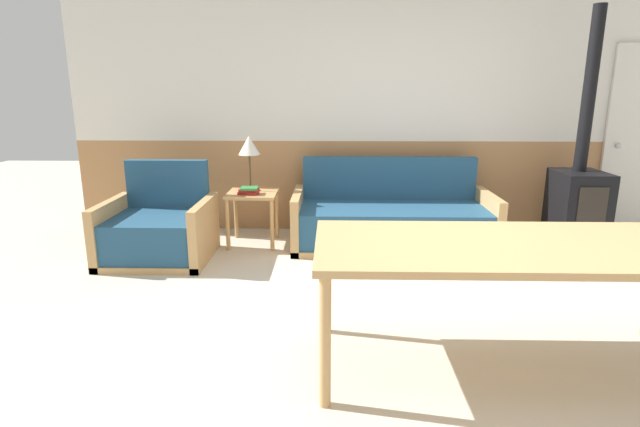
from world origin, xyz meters
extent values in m
plane|color=beige|center=(0.00, 0.00, 0.00)|extent=(16.00, 16.00, 0.00)
cube|color=#AD7A4C|center=(0.00, 2.63, 0.50)|extent=(7.20, 0.06, 1.01)
cube|color=silver|center=(0.00, 2.63, 1.85)|extent=(7.20, 0.06, 1.69)
cube|color=tan|center=(-0.14, 1.99, 0.03)|extent=(2.00, 0.88, 0.06)
cube|color=navy|center=(-0.14, 1.97, 0.24)|extent=(1.84, 0.80, 0.35)
cube|color=navy|center=(-0.14, 2.38, 0.64)|extent=(1.84, 0.10, 0.45)
cube|color=tan|center=(-1.10, 1.99, 0.28)|extent=(0.08, 0.88, 0.55)
cube|color=tan|center=(0.82, 1.99, 0.28)|extent=(0.08, 0.88, 0.55)
cube|color=tan|center=(-2.38, 1.53, 0.03)|extent=(0.96, 0.85, 0.06)
cube|color=navy|center=(-2.38, 1.51, 0.24)|extent=(0.80, 0.77, 0.36)
cube|color=navy|center=(-2.38, 1.90, 0.65)|extent=(0.80, 0.10, 0.47)
cube|color=tan|center=(-2.82, 1.53, 0.28)|extent=(0.08, 0.85, 0.56)
cube|color=tan|center=(-1.94, 1.53, 0.28)|extent=(0.08, 0.85, 0.56)
cube|color=tan|center=(-1.56, 2.02, 0.53)|extent=(0.50, 0.50, 0.03)
cylinder|color=tan|center=(-1.78, 1.80, 0.26)|extent=(0.04, 0.04, 0.51)
cylinder|color=tan|center=(-1.34, 1.80, 0.26)|extent=(0.04, 0.04, 0.51)
cylinder|color=tan|center=(-1.78, 2.24, 0.26)|extent=(0.04, 0.04, 0.51)
cylinder|color=tan|center=(-1.34, 2.24, 0.26)|extent=(0.04, 0.04, 0.51)
cylinder|color=#4C3823|center=(-1.59, 2.11, 0.55)|extent=(0.18, 0.18, 0.02)
cylinder|color=#4C3823|center=(-1.59, 2.11, 0.74)|extent=(0.02, 0.02, 0.35)
cone|color=silver|center=(-1.59, 2.11, 1.01)|extent=(0.22, 0.22, 0.19)
cube|color=#B22823|center=(-1.58, 1.94, 0.56)|extent=(0.21, 0.15, 0.03)
cube|color=#B22823|center=(-1.58, 1.93, 0.58)|extent=(0.22, 0.14, 0.03)
cube|color=#2D7F3D|center=(-1.57, 1.93, 0.61)|extent=(0.18, 0.17, 0.02)
cube|color=tan|center=(0.26, -0.29, 0.73)|extent=(2.20, 0.91, 0.04)
cylinder|color=tan|center=(-0.78, -0.68, 0.35)|extent=(0.06, 0.06, 0.71)
cylinder|color=tan|center=(-0.78, 0.11, 0.35)|extent=(0.06, 0.06, 0.71)
cylinder|color=black|center=(1.52, 1.77, 0.05)|extent=(0.04, 0.04, 0.10)
cylinder|color=black|center=(1.88, 1.77, 0.05)|extent=(0.04, 0.04, 0.10)
cylinder|color=black|center=(1.52, 2.21, 0.05)|extent=(0.04, 0.04, 0.10)
cylinder|color=black|center=(1.88, 2.21, 0.05)|extent=(0.04, 0.04, 0.10)
cube|color=black|center=(1.70, 1.99, 0.44)|extent=(0.45, 0.55, 0.68)
cube|color=black|center=(1.70, 1.71, 0.44)|extent=(0.27, 0.01, 0.47)
cylinder|color=black|center=(1.70, 2.04, 1.55)|extent=(0.12, 0.12, 1.55)
sphere|color=silver|center=(2.32, 2.54, 0.97)|extent=(0.06, 0.06, 0.06)
camera|label=1|loc=(-0.75, -2.91, 1.57)|focal=28.00mm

